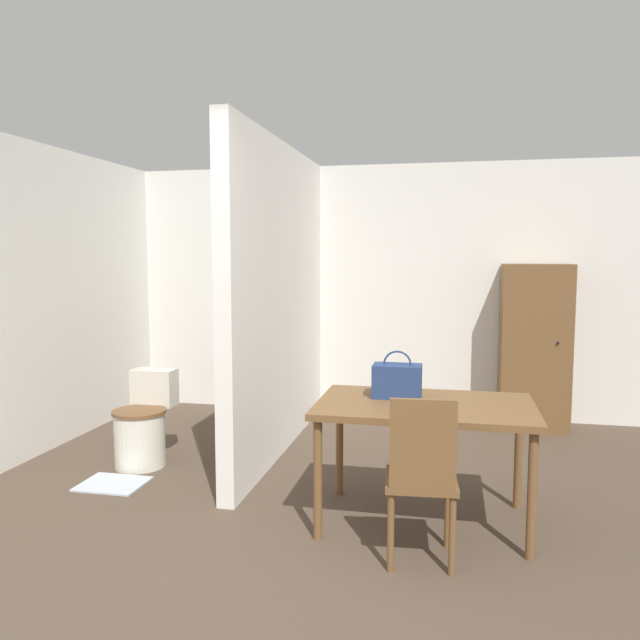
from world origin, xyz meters
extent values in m
cube|color=white|center=(0.00, 4.01, 1.25)|extent=(5.72, 0.12, 2.50)
cube|color=white|center=(-2.42, 1.98, 1.25)|extent=(0.12, 4.95, 2.50)
cube|color=white|center=(-0.51, 2.64, 1.25)|extent=(0.12, 2.63, 2.50)
cube|color=brown|center=(0.73, 1.38, 0.72)|extent=(1.27, 0.81, 0.04)
cylinder|color=brown|center=(0.16, 1.03, 0.35)|extent=(0.05, 0.05, 0.70)
cylinder|color=brown|center=(1.31, 1.03, 0.35)|extent=(0.05, 0.05, 0.70)
cylinder|color=brown|center=(0.16, 1.73, 0.35)|extent=(0.05, 0.05, 0.70)
cylinder|color=brown|center=(1.31, 1.73, 0.35)|extent=(0.05, 0.05, 0.70)
cube|color=brown|center=(0.74, 0.92, 0.43)|extent=(0.39, 0.39, 0.04)
cube|color=brown|center=(0.75, 0.75, 0.68)|extent=(0.33, 0.06, 0.45)
cylinder|color=brown|center=(0.57, 1.06, 0.21)|extent=(0.04, 0.04, 0.41)
cylinder|color=brown|center=(0.88, 1.08, 0.21)|extent=(0.04, 0.04, 0.41)
cylinder|color=brown|center=(0.60, 0.75, 0.21)|extent=(0.04, 0.04, 0.41)
cylinder|color=brown|center=(0.90, 0.78, 0.21)|extent=(0.04, 0.04, 0.41)
cylinder|color=silver|center=(-1.43, 1.96, 0.21)|extent=(0.38, 0.38, 0.41)
cylinder|color=brown|center=(-1.43, 1.96, 0.42)|extent=(0.40, 0.40, 0.02)
cube|color=silver|center=(-1.43, 2.22, 0.56)|extent=(0.34, 0.18, 0.29)
cube|color=navy|center=(0.56, 1.49, 0.84)|extent=(0.30, 0.18, 0.20)
torus|color=navy|center=(0.56, 1.49, 0.94)|extent=(0.17, 0.01, 0.17)
cube|color=brown|center=(1.63, 3.71, 0.76)|extent=(0.61, 0.45, 1.53)
sphere|color=black|center=(1.80, 3.47, 0.84)|extent=(0.02, 0.02, 0.02)
cube|color=#B2BCC6|center=(-1.43, 1.56, 0.01)|extent=(0.44, 0.36, 0.01)
camera|label=1|loc=(0.87, -2.29, 1.60)|focal=35.00mm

